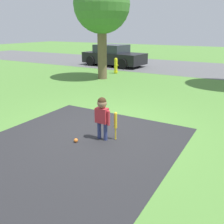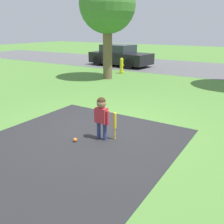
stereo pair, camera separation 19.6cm
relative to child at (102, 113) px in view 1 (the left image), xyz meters
The scene contains 9 objects.
ground_plane 0.86m from the child, 115.99° to the left, with size 60.00×60.00×0.00m, color #518438.
driveway_strip 2.04m from the child, 98.63° to the right, with size 3.79×7.00×0.01m.
street_strip 11.04m from the child, 91.43° to the left, with size 40.00×6.00×0.01m.
child is the anchor object (origin of this frame).
baseball_bat 0.34m from the child, 26.85° to the left, with size 0.06×0.06×0.61m.
sports_ball 0.78m from the child, 133.96° to the right, with size 0.09×0.09×0.09m.
fire_hydrant 8.07m from the child, 117.35° to the left, with size 0.24×0.21×0.79m.
parked_car 10.86m from the child, 118.66° to the left, with size 3.94×2.13×1.27m.
tree_near_driveway 7.12m from the child, 122.23° to the left, with size 2.42×2.42×4.38m.
Camera 1 is at (2.85, -4.60, 2.21)m, focal length 40.00 mm.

